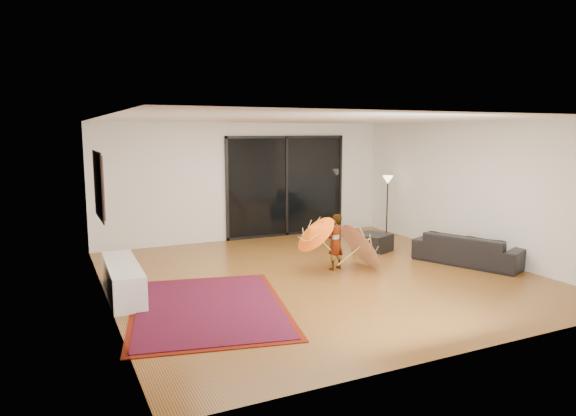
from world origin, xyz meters
TOP-DOWN VIEW (x-y plane):
  - floor at (0.00, 0.00)m, footprint 7.00×7.00m
  - ceiling at (0.00, 0.00)m, footprint 7.00×7.00m
  - wall_back at (0.00, 3.50)m, footprint 7.00×0.00m
  - wall_front at (0.00, -3.50)m, footprint 7.00×0.00m
  - wall_left at (-3.50, 0.00)m, footprint 0.00×7.00m
  - wall_right at (3.50, 0.00)m, footprint 0.00×7.00m
  - sliding_door at (1.00, 3.47)m, footprint 3.06×0.07m
  - painting at (-3.46, 1.00)m, footprint 0.04×1.28m
  - media_console at (-3.25, 0.31)m, footprint 0.51×1.85m
  - speaker at (-3.25, -0.01)m, footprint 0.31×0.31m
  - persian_rug at (-2.24, -0.78)m, footprint 2.75×3.40m
  - sofa at (2.95, -0.51)m, footprint 1.49×2.12m
  - ottoman at (1.93, 1.15)m, footprint 0.85×0.85m
  - floor_lamp at (3.10, 2.28)m, footprint 0.25×0.25m
  - child at (0.46, 0.24)m, footprint 0.43×0.35m
  - parasol_orange at (-0.09, 0.19)m, footprint 0.70×0.80m
  - parasol_white at (1.06, 0.09)m, footprint 0.69×0.99m

SIDE VIEW (x-z plane):
  - floor at x=0.00m, z-range 0.00..0.00m
  - persian_rug at x=-2.24m, z-range 0.00..0.02m
  - speaker at x=-3.25m, z-range 0.00..0.30m
  - ottoman at x=1.93m, z-range 0.00..0.37m
  - media_console at x=-3.25m, z-range 0.00..0.51m
  - sofa at x=2.95m, z-range 0.00..0.58m
  - parasol_white at x=1.06m, z-range 0.01..1.00m
  - child at x=0.46m, z-range 0.00..1.03m
  - parasol_orange at x=-0.09m, z-range 0.30..1.17m
  - floor_lamp at x=3.10m, z-range 0.42..1.89m
  - sliding_door at x=1.00m, z-range 0.00..2.40m
  - wall_back at x=0.00m, z-range -2.15..4.85m
  - wall_front at x=0.00m, z-range -2.15..4.85m
  - wall_left at x=-3.50m, z-range -2.15..4.85m
  - wall_right at x=3.50m, z-range -2.15..4.85m
  - painting at x=-3.46m, z-range 1.11..2.19m
  - ceiling at x=0.00m, z-range 2.70..2.70m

